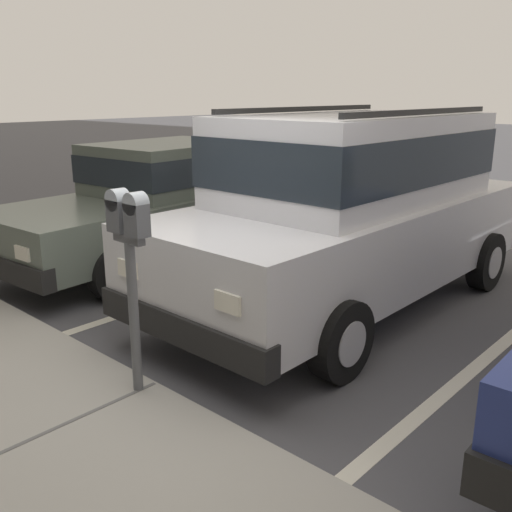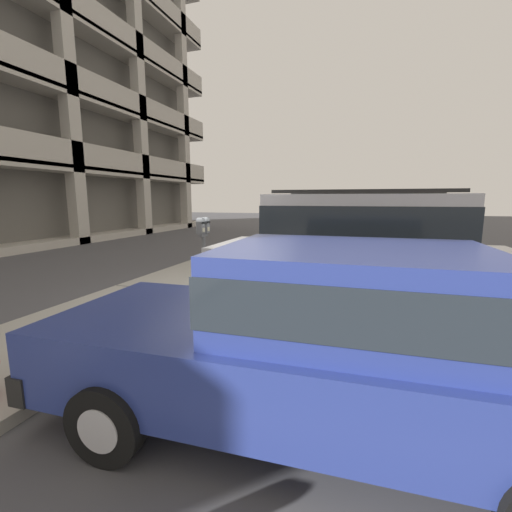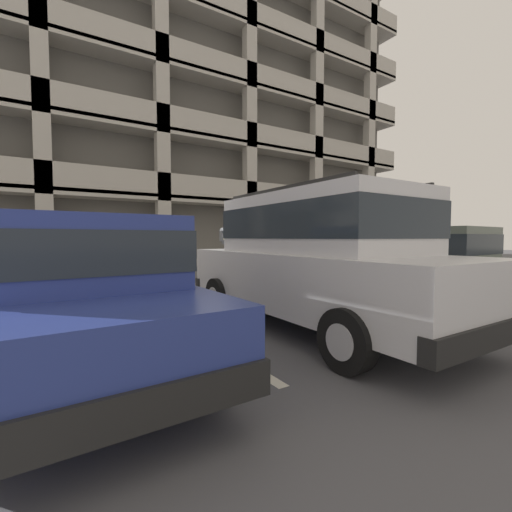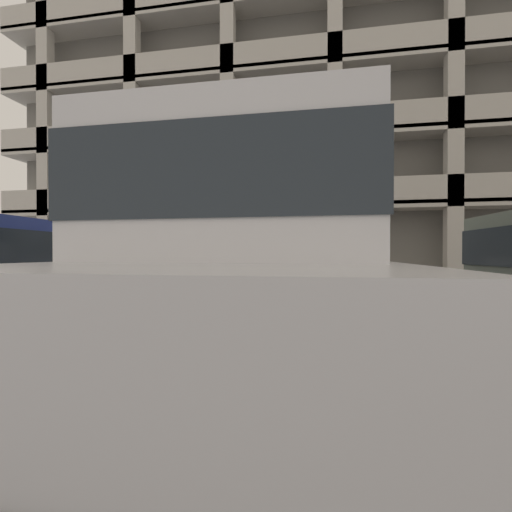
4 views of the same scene
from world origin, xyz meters
The scene contains 7 objects.
ground_plane centered at (0.00, 0.00, -0.05)m, with size 80.00×80.00×0.10m.
sidewalk centered at (0.00, 1.30, 0.06)m, with size 40.00×2.20×0.12m.
parking_stall_lines centered at (1.56, -1.40, 0.00)m, with size 12.59×4.80×0.01m.
silver_suv centered at (0.07, -2.42, 1.09)m, with size 2.03×4.78×2.03m.
red_sedan centered at (-3.04, -2.28, 0.82)m, with size 1.94×4.53×1.54m.
dark_hatchback centered at (2.92, -2.20, 0.82)m, with size 2.06×4.59×1.54m.
parking_meter_near centered at (0.02, 0.35, 1.20)m, with size 0.35×0.12×1.45m.
Camera 2 is at (-5.70, -2.54, 1.90)m, focal length 24.00 mm.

